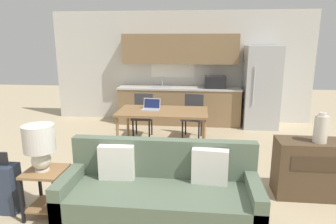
{
  "coord_description": "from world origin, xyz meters",
  "views": [
    {
      "loc": [
        0.5,
        -2.86,
        2.01
      ],
      "look_at": [
        0.03,
        1.5,
        0.95
      ],
      "focal_mm": 32.0,
      "sensor_mm": 36.0,
      "label": 1
    }
  ],
  "objects_px": {
    "side_table": "(46,185)",
    "refrigerator": "(261,87)",
    "couch": "(161,193)",
    "dining_chair_far_right": "(193,114)",
    "laptop": "(151,107)",
    "dining_table": "(163,114)",
    "dining_chair_far_left": "(143,113)",
    "suitcase": "(2,188)",
    "vase": "(321,129)",
    "credenza": "(326,169)",
    "table_lamp": "(39,143)"
  },
  "relations": [
    {
      "from": "suitcase",
      "to": "couch",
      "type": "bearing_deg",
      "value": -0.32
    },
    {
      "from": "vase",
      "to": "laptop",
      "type": "bearing_deg",
      "value": 146.4
    },
    {
      "from": "couch",
      "to": "side_table",
      "type": "xyz_separation_m",
      "value": [
        -1.33,
        -0.0,
        0.02
      ]
    },
    {
      "from": "dining_chair_far_left",
      "to": "credenza",
      "type": "bearing_deg",
      "value": -39.13
    },
    {
      "from": "table_lamp",
      "to": "suitcase",
      "type": "bearing_deg",
      "value": 178.26
    },
    {
      "from": "dining_chair_far_left",
      "to": "laptop",
      "type": "relative_size",
      "value": 2.65
    },
    {
      "from": "dining_chair_far_left",
      "to": "dining_table",
      "type": "bearing_deg",
      "value": -56.87
    },
    {
      "from": "refrigerator",
      "to": "dining_chair_far_right",
      "type": "height_order",
      "value": "refrigerator"
    },
    {
      "from": "couch",
      "to": "dining_chair_far_right",
      "type": "distance_m",
      "value": 3.12
    },
    {
      "from": "table_lamp",
      "to": "vase",
      "type": "distance_m",
      "value": 3.36
    },
    {
      "from": "table_lamp",
      "to": "dining_table",
      "type": "bearing_deg",
      "value": 64.19
    },
    {
      "from": "refrigerator",
      "to": "dining_chair_far_left",
      "type": "xyz_separation_m",
      "value": [
        -2.59,
        -1.01,
        -0.45
      ]
    },
    {
      "from": "refrigerator",
      "to": "dining_chair_far_left",
      "type": "bearing_deg",
      "value": -158.63
    },
    {
      "from": "couch",
      "to": "credenza",
      "type": "bearing_deg",
      "value": 21.14
    },
    {
      "from": "refrigerator",
      "to": "table_lamp",
      "type": "xyz_separation_m",
      "value": [
        -3.17,
        -4.08,
        -0.06
      ]
    },
    {
      "from": "suitcase",
      "to": "dining_chair_far_right",
      "type": "bearing_deg",
      "value": 54.99
    },
    {
      "from": "refrigerator",
      "to": "couch",
      "type": "xyz_separation_m",
      "value": [
        -1.81,
        -4.07,
        -0.59
      ]
    },
    {
      "from": "refrigerator",
      "to": "suitcase",
      "type": "xyz_separation_m",
      "value": [
        -3.71,
        -4.06,
        -0.64
      ]
    },
    {
      "from": "couch",
      "to": "dining_table",
      "type": "bearing_deg",
      "value": 96.44
    },
    {
      "from": "refrigerator",
      "to": "suitcase",
      "type": "height_order",
      "value": "refrigerator"
    },
    {
      "from": "refrigerator",
      "to": "dining_table",
      "type": "distance_m",
      "value": 2.75
    },
    {
      "from": "side_table",
      "to": "dining_chair_far_left",
      "type": "height_order",
      "value": "dining_chair_far_left"
    },
    {
      "from": "couch",
      "to": "dining_chair_far_right",
      "type": "bearing_deg",
      "value": 84.94
    },
    {
      "from": "dining_chair_far_right",
      "to": "laptop",
      "type": "bearing_deg",
      "value": -126.47
    },
    {
      "from": "vase",
      "to": "laptop",
      "type": "height_order",
      "value": "vase"
    },
    {
      "from": "table_lamp",
      "to": "vase",
      "type": "xyz_separation_m",
      "value": [
        3.28,
        0.76,
        0.05
      ]
    },
    {
      "from": "suitcase",
      "to": "side_table",
      "type": "bearing_deg",
      "value": -1.22
    },
    {
      "from": "dining_table",
      "to": "dining_chair_far_right",
      "type": "bearing_deg",
      "value": 57.46
    },
    {
      "from": "couch",
      "to": "dining_chair_far_right",
      "type": "xyz_separation_m",
      "value": [
        0.28,
        3.11,
        0.14
      ]
    },
    {
      "from": "credenza",
      "to": "dining_chair_far_right",
      "type": "xyz_separation_m",
      "value": [
        -1.78,
        2.31,
        0.12
      ]
    },
    {
      "from": "vase",
      "to": "side_table",
      "type": "bearing_deg",
      "value": -166.94
    },
    {
      "from": "couch",
      "to": "laptop",
      "type": "height_order",
      "value": "laptop"
    },
    {
      "from": "side_table",
      "to": "refrigerator",
      "type": "bearing_deg",
      "value": 52.33
    },
    {
      "from": "table_lamp",
      "to": "vase",
      "type": "bearing_deg",
      "value": 13.02
    },
    {
      "from": "credenza",
      "to": "couch",
      "type": "bearing_deg",
      "value": -158.86
    },
    {
      "from": "credenza",
      "to": "suitcase",
      "type": "bearing_deg",
      "value": -168.76
    },
    {
      "from": "side_table",
      "to": "couch",
      "type": "bearing_deg",
      "value": 0.07
    },
    {
      "from": "refrigerator",
      "to": "dining_table",
      "type": "height_order",
      "value": "refrigerator"
    },
    {
      "from": "side_table",
      "to": "table_lamp",
      "type": "bearing_deg",
      "value": -171.64
    },
    {
      "from": "dining_table",
      "to": "side_table",
      "type": "height_order",
      "value": "dining_table"
    },
    {
      "from": "dining_chair_far_right",
      "to": "credenza",
      "type": "bearing_deg",
      "value": -44.0
    },
    {
      "from": "couch",
      "to": "refrigerator",
      "type": "bearing_deg",
      "value": 65.99
    },
    {
      "from": "couch",
      "to": "suitcase",
      "type": "distance_m",
      "value": 1.9
    },
    {
      "from": "credenza",
      "to": "dining_chair_far_right",
      "type": "distance_m",
      "value": 2.92
    },
    {
      "from": "couch",
      "to": "side_table",
      "type": "relative_size",
      "value": 3.81
    },
    {
      "from": "dining_chair_far_left",
      "to": "suitcase",
      "type": "distance_m",
      "value": 3.25
    },
    {
      "from": "dining_table",
      "to": "vase",
      "type": "distance_m",
      "value": 2.67
    },
    {
      "from": "couch",
      "to": "table_lamp",
      "type": "height_order",
      "value": "table_lamp"
    },
    {
      "from": "table_lamp",
      "to": "dining_chair_far_right",
      "type": "relative_size",
      "value": 0.59
    },
    {
      "from": "dining_chair_far_right",
      "to": "dining_table",
      "type": "bearing_deg",
      "value": -114.16
    }
  ]
}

